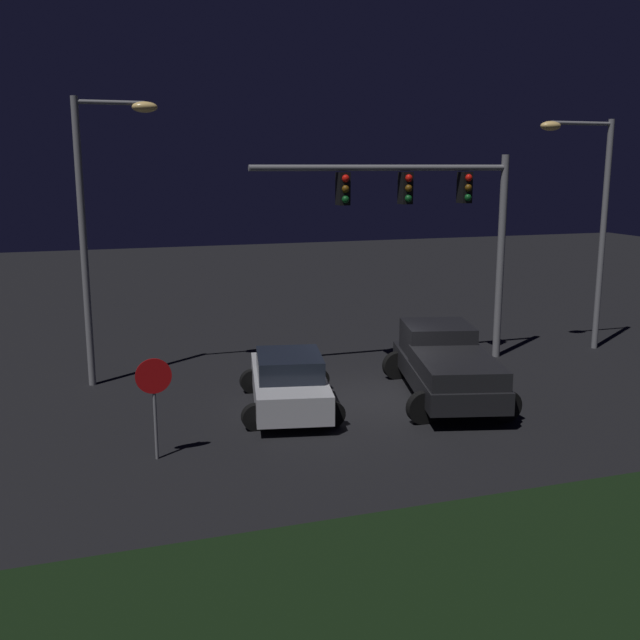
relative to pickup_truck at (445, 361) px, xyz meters
The scene contains 8 objects.
ground_plane 2.17m from the pickup_truck, behind, with size 80.00×80.00×0.00m, color black.
grass_median 9.25m from the pickup_truck, 101.92° to the right, with size 24.31×5.97×0.10m, color black.
pickup_truck is the anchor object (origin of this frame).
car_sedan 4.33m from the pickup_truck, behind, with size 3.04×4.67×1.51m.
traffic_signal_gantry 5.26m from the pickup_truck, 70.19° to the left, with size 8.32×0.56×6.50m.
street_lamp_left 10.38m from the pickup_truck, 154.56° to the left, with size 2.27×0.44×7.98m.
street_lamp_right 8.55m from the pickup_truck, 25.45° to the left, with size 2.75×0.44×7.64m.
stop_sign 8.19m from the pickup_truck, 165.40° to the right, with size 0.76×0.08×2.23m.
Camera 1 is at (-7.35, -17.66, 6.18)m, focal length 41.63 mm.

